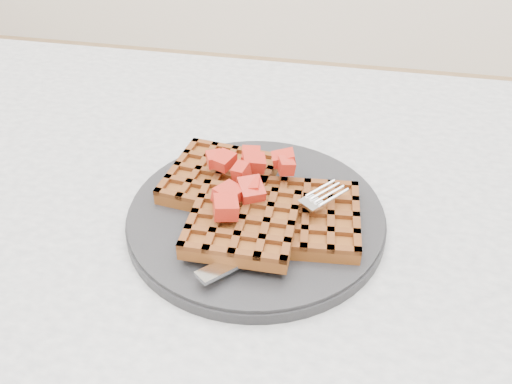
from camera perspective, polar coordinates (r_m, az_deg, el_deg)
table at (r=0.63m, az=8.24°, el=-13.81°), size 1.20×0.80×0.75m
plate at (r=0.57m, az=0.00°, el=-2.52°), size 0.26×0.26×0.02m
waffles at (r=0.55m, az=-0.06°, el=-1.27°), size 0.21×0.18×0.03m
strawberry_pile at (r=0.54m, az=0.00°, el=1.16°), size 0.15×0.15×0.02m
fork at (r=0.53m, az=2.95°, el=-4.11°), size 0.13×0.15×0.02m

